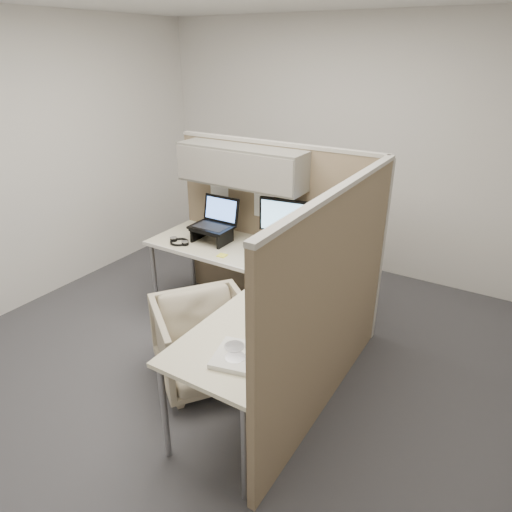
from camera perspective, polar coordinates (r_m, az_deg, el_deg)
The scene contains 18 objects.
ground at distance 3.94m, azimuth -3.22°, elevation -12.30°, with size 4.50×4.50×0.00m, color #3A393E.
partition_back at distance 4.16m, azimuth 0.48°, elevation 6.90°, with size 2.00×0.36×1.63m.
partition_right at distance 3.08m, azimuth 9.66°, elevation -5.91°, with size 0.07×2.03×1.63m.
desk at distance 3.60m, azimuth -0.70°, elevation -3.14°, with size 2.00×1.98×0.73m.
office_chair at distance 3.53m, azimuth -6.44°, elevation -10.17°, with size 0.70×0.65×0.72m, color beige.
monitor_left at distance 3.95m, azimuth 3.47°, elevation 4.44°, with size 0.44×0.20×0.47m.
monitor_right at distance 3.64m, azimuth 9.50°, elevation 2.32°, with size 0.39×0.26×0.47m.
laptop_station at distance 4.20m, azimuth -5.29°, elevation 3.85°, with size 0.37×0.32×0.39m.
keyboard at distance 3.72m, azimuth 3.16°, elevation -1.24°, with size 0.40×0.13×0.02m, color black.
mouse at distance 3.50m, azimuth 5.87°, elevation -3.07°, with size 0.09×0.06×0.03m, color black.
travel_mug at distance 3.81m, azimuth 6.45°, elevation 0.55°, with size 0.08×0.08×0.18m.
soda_can_green at distance 3.44m, azimuth 8.46°, elevation -2.87°, with size 0.07×0.07×0.12m, color #268C1E.
soda_can_silver at distance 3.65m, azimuth 8.10°, elevation -1.22°, with size 0.07×0.07×0.12m, color #B21E1E.
sticky_note_b at distance 3.74m, azimuth -0.13°, elevation -1.21°, with size 0.08×0.08×0.01m, color #F9F441.
sticky_note_a at distance 3.93m, azimuth -4.26°, elevation 0.07°, with size 0.08×0.08×0.01m, color #F9F441.
headphones at distance 4.23m, azimuth -9.56°, elevation 1.78°, with size 0.22×0.19×0.03m.
paper_stack at distance 2.70m, azimuth -2.61°, elevation -12.29°, with size 0.29×0.34×0.03m.
desk_clock at distance 3.06m, azimuth 3.25°, elevation -6.68°, with size 0.07×0.10×0.09m.
Camera 1 is at (1.84, -2.56, 2.37)m, focal length 32.00 mm.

